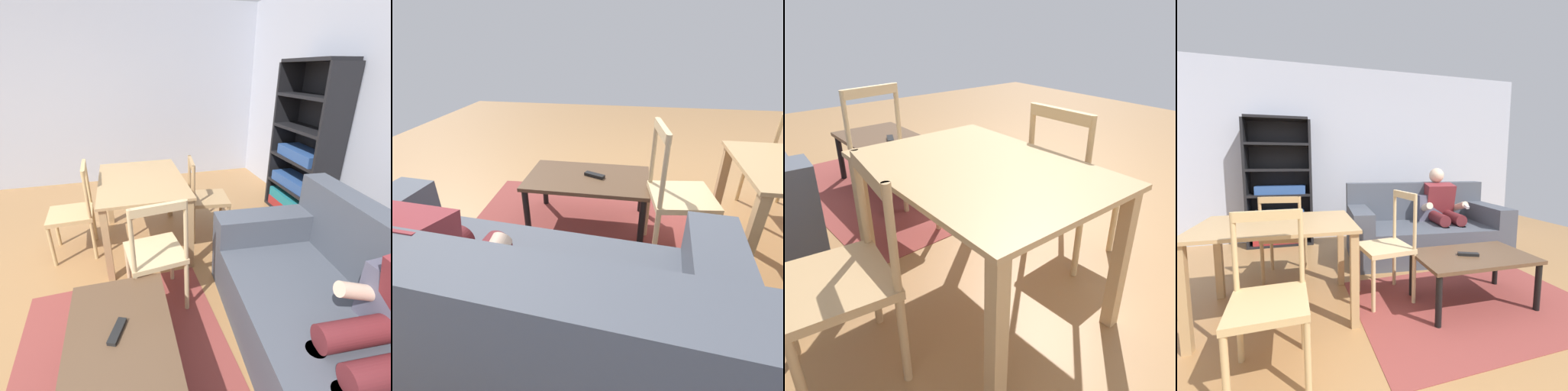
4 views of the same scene
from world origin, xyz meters
TOP-DOWN VIEW (x-y plane):
  - ground_plane at (0.00, 0.00)m, footprint 8.34×8.34m
  - wall_back at (0.00, 3.17)m, footprint 6.20×0.12m
  - couch at (0.81, 1.99)m, footprint 2.05×1.14m
  - person_lounging at (1.11, 2.02)m, footprint 0.62×0.88m
  - coffee_table at (0.66, 0.68)m, footprint 0.99×0.58m
  - tv_remote at (0.61, 0.67)m, footprint 0.18×0.11m
  - bookshelf at (-1.08, 2.93)m, footprint 0.93×0.36m
  - dining_table at (-0.94, 0.96)m, footprint 1.20×0.84m
  - dining_chair_near_wall at (-0.95, 1.65)m, footprint 0.47×0.47m
  - dining_chair_facing_couch at (-0.01, 0.97)m, footprint 0.47×0.47m
  - dining_chair_by_doorway at (-0.94, 0.27)m, footprint 0.44×0.44m
  - area_rug at (0.66, 0.68)m, footprint 2.05×1.48m

SIDE VIEW (x-z plane):
  - ground_plane at x=0.00m, z-range 0.00..0.00m
  - area_rug at x=0.66m, z-range 0.00..0.01m
  - couch at x=0.81m, z-range -0.14..0.81m
  - coffee_table at x=0.66m, z-range 0.16..0.60m
  - dining_chair_near_wall at x=-0.95m, z-range 0.00..0.89m
  - tv_remote at x=0.61m, z-range 0.44..0.46m
  - dining_chair_by_doorway at x=-0.94m, z-range -0.01..0.92m
  - dining_chair_facing_couch at x=-0.01m, z-range -0.01..0.96m
  - person_lounging at x=1.11m, z-range 0.02..1.17m
  - dining_table at x=-0.94m, z-range 0.25..1.00m
  - bookshelf at x=-1.08m, z-range -0.22..1.66m
  - wall_back at x=0.00m, z-range 0.00..2.72m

